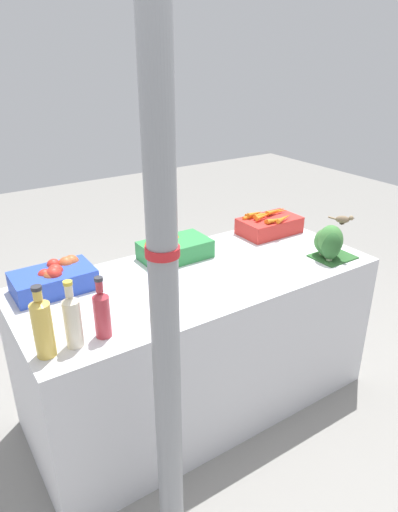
# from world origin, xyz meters

# --- Properties ---
(ground_plane) EXTENTS (10.00, 10.00, 0.00)m
(ground_plane) POSITION_xyz_m (0.00, 0.00, 0.00)
(ground_plane) COLOR gray
(market_table) EXTENTS (1.84, 0.79, 0.81)m
(market_table) POSITION_xyz_m (0.00, 0.00, 0.41)
(market_table) COLOR silver
(market_table) RESTS_ON ground_plane
(support_pole) EXTENTS (0.11, 0.11, 2.37)m
(support_pole) POSITION_xyz_m (-0.55, -0.63, 1.19)
(support_pole) COLOR gray
(support_pole) RESTS_ON ground_plane
(apple_crate) EXTENTS (0.37, 0.22, 0.13)m
(apple_crate) POSITION_xyz_m (-0.66, 0.24, 0.87)
(apple_crate) COLOR #2847B7
(apple_crate) RESTS_ON market_table
(orange_crate) EXTENTS (0.37, 0.22, 0.14)m
(orange_crate) POSITION_xyz_m (-0.02, 0.24, 0.87)
(orange_crate) COLOR #2D8442
(orange_crate) RESTS_ON market_table
(carrot_crate) EXTENTS (0.37, 0.24, 0.14)m
(carrot_crate) POSITION_xyz_m (0.68, 0.23, 0.87)
(carrot_crate) COLOR red
(carrot_crate) RESTS_ON market_table
(broccoli_pile) EXTENTS (0.22, 0.19, 0.20)m
(broccoli_pile) POSITION_xyz_m (0.69, -0.23, 0.91)
(broccoli_pile) COLOR #2D602D
(broccoli_pile) RESTS_ON market_table
(juice_bottle_golden) EXTENTS (0.07, 0.07, 0.29)m
(juice_bottle_golden) POSITION_xyz_m (-0.84, -0.25, 0.94)
(juice_bottle_golden) COLOR gold
(juice_bottle_golden) RESTS_ON market_table
(juice_bottle_cloudy) EXTENTS (0.07, 0.07, 0.28)m
(juice_bottle_cloudy) POSITION_xyz_m (-0.73, -0.25, 0.93)
(juice_bottle_cloudy) COLOR beige
(juice_bottle_cloudy) RESTS_ON market_table
(juice_bottle_ruby) EXTENTS (0.07, 0.07, 0.26)m
(juice_bottle_ruby) POSITION_xyz_m (-0.62, -0.25, 0.92)
(juice_bottle_ruby) COLOR #B2333D
(juice_bottle_ruby) RESTS_ON market_table
(sparrow_bird) EXTENTS (0.10, 0.11, 0.05)m
(sparrow_bird) POSITION_xyz_m (0.75, -0.26, 1.04)
(sparrow_bird) COLOR #4C3D2D
(sparrow_bird) RESTS_ON broccoli_pile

